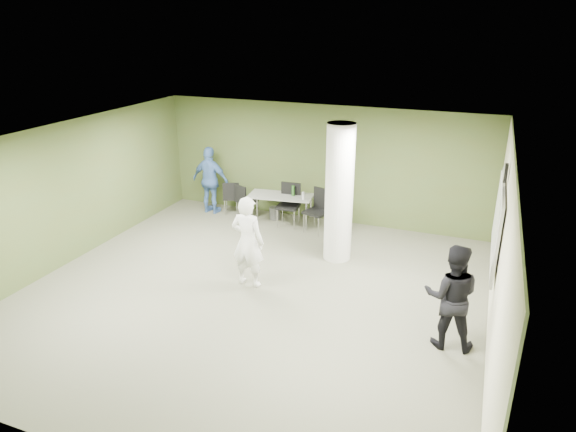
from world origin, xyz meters
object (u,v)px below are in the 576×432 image
at_px(folding_table, 281,197).
at_px(woman_white, 248,242).
at_px(man_blue, 211,180).
at_px(man_black, 451,297).
at_px(chair_back_left, 232,195).

bearing_deg(folding_table, woman_white, -86.75).
relative_size(woman_white, man_blue, 1.01).
bearing_deg(woman_white, man_black, 171.87).
height_order(chair_back_left, man_black, man_black).
bearing_deg(woman_white, chair_back_left, -56.47).
distance_m(man_black, man_blue, 7.16).
bearing_deg(chair_back_left, woman_white, 101.30).
bearing_deg(woman_white, folding_table, -77.52).
distance_m(chair_back_left, man_blue, 0.64).
xyz_separation_m(folding_table, man_black, (4.19, -3.67, 0.16)).
height_order(man_black, man_blue, man_blue).
distance_m(woman_white, man_black, 3.65).
bearing_deg(chair_back_left, folding_table, 153.42).
xyz_separation_m(man_black, man_blue, (-6.12, 3.72, 0.03)).
bearing_deg(chair_back_left, man_black, 125.08).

